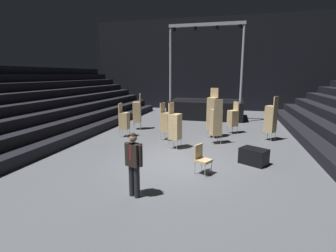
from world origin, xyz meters
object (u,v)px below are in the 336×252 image
chair_stack_rear_left (271,118)px  loose_chair_near_man (202,157)px  chair_stack_rear_right (216,122)px  equipment_road_case (254,156)px  chair_stack_mid_centre (212,113)px  stage_riser (206,108)px  chair_stack_mid_left (137,112)px  chair_stack_front_left (124,120)px  chair_stack_front_right (175,126)px  man_with_tie (134,161)px  chair_stack_rear_centre (166,121)px  chair_stack_mid_right (233,118)px

chair_stack_rear_left → loose_chair_near_man: (-2.65, -5.08, -0.53)m
chair_stack_rear_left → chair_stack_rear_right: size_ratio=1.04×
loose_chair_near_man → equipment_road_case: bearing=155.0°
equipment_road_case → chair_stack_mid_centre: bearing=116.4°
stage_riser → equipment_road_case: stage_riser is taller
stage_riser → chair_stack_mid_left: bearing=-123.3°
chair_stack_rear_left → chair_stack_front_left: bearing=133.2°
chair_stack_front_right → man_with_tie: bearing=16.3°
chair_stack_rear_left → equipment_road_case: chair_stack_rear_left is taller
chair_stack_mid_centre → equipment_road_case: chair_stack_mid_centre is taller
stage_riser → chair_stack_front_left: stage_riser is taller
chair_stack_front_right → loose_chair_near_man: (1.47, -2.58, -0.45)m
chair_stack_mid_left → equipment_road_case: bearing=-141.3°
equipment_road_case → chair_stack_mid_left: bearing=143.8°
chair_stack_front_left → loose_chair_near_man: 5.98m
chair_stack_front_left → chair_stack_rear_centre: 2.21m
chair_stack_mid_centre → chair_stack_rear_right: (0.27, -1.14, -0.21)m
stage_riser → equipment_road_case: 10.06m
loose_chair_near_man → chair_stack_mid_left: bearing=-116.3°
man_with_tie → chair_stack_front_right: 4.61m
man_with_tie → chair_stack_mid_left: bearing=-47.9°
chair_stack_mid_right → chair_stack_rear_right: size_ratio=0.83×
chair_stack_mid_right → chair_stack_mid_centre: size_ratio=0.69×
chair_stack_rear_right → chair_stack_rear_centre: 2.40m
man_with_tie → chair_stack_rear_centre: bearing=-61.4°
chair_stack_mid_right → equipment_road_case: bearing=150.2°
chair_stack_rear_left → chair_stack_rear_centre: chair_stack_rear_left is taller
man_with_tie → loose_chair_near_man: size_ratio=1.80×
chair_stack_mid_left → man_with_tie: bearing=-174.3°
chair_stack_front_left → chair_stack_rear_right: bearing=86.1°
chair_stack_mid_centre → chair_stack_rear_left: (2.76, 0.13, -0.17)m
chair_stack_mid_right → chair_stack_mid_centre: 1.61m
man_with_tie → chair_stack_mid_right: size_ratio=1.00×
chair_stack_rear_left → chair_stack_rear_centre: size_ratio=1.19×
stage_riser → equipment_road_case: bearing=-74.1°
equipment_road_case → stage_riser: bearing=105.9°
chair_stack_front_right → chair_stack_mid_centre: (1.36, 2.37, 0.25)m
loose_chair_near_man → stage_riser: bearing=-148.2°
stage_riser → chair_stack_mid_left: stage_riser is taller
man_with_tie → chair_stack_rear_left: size_ratio=0.80×
chair_stack_mid_left → chair_stack_mid_centre: size_ratio=0.83×
chair_stack_mid_left → chair_stack_mid_right: bearing=-101.7°
chair_stack_rear_centre → chair_stack_mid_centre: bearing=130.8°
chair_stack_front_left → chair_stack_front_right: bearing=63.0°
chair_stack_front_right → chair_stack_rear_centre: size_ratio=1.09×
man_with_tie → chair_stack_rear_centre: 6.00m
man_with_tie → chair_stack_rear_left: chair_stack_rear_left is taller
chair_stack_front_right → chair_stack_mid_centre: bearing=166.5°
chair_stack_rear_centre → loose_chair_near_man: size_ratio=1.90×
stage_riser → chair_stack_mid_left: (-3.40, -5.17, 0.30)m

